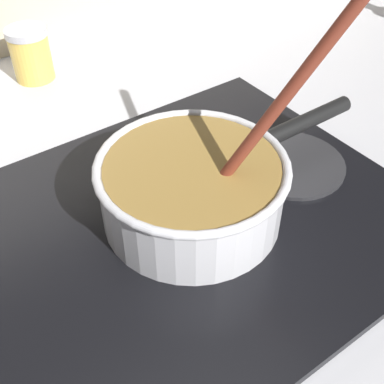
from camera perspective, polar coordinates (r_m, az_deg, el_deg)
The scene contains 6 objects.
ground at distance 0.58m, azimuth 11.07°, elevation -16.15°, with size 2.40×1.60×0.04m, color #B7B7BC.
hob_plate at distance 0.64m, azimuth -0.00°, elevation -3.13°, with size 0.56×0.48×0.01m, color black.
burner_ring at distance 0.64m, azimuth -0.00°, elevation -2.49°, with size 0.16×0.16×0.01m, color #592D0C.
spare_burner at distance 0.73m, azimuth 11.35°, elevation 3.21°, with size 0.15×0.15×0.01m, color #262628.
cooking_pan at distance 0.61m, azimuth 0.21°, elevation 0.50°, with size 0.39×0.23×0.33m.
condiment_jar at distance 0.97m, azimuth -18.02°, elevation 14.85°, with size 0.07×0.07×0.10m.
Camera 1 is at (-0.26, -0.18, 0.46)m, focal length 46.49 mm.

